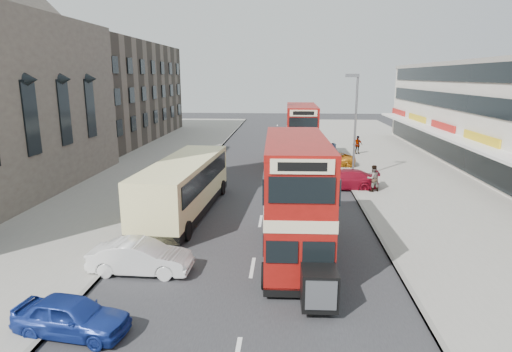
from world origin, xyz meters
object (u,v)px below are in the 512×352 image
at_px(street_lamp, 355,119).
at_px(car_right_b, 329,160).
at_px(car_left_front, 141,257).
at_px(car_right_c, 316,146).
at_px(car_right_a, 344,179).
at_px(pedestrian_far, 357,145).
at_px(bus_main, 296,198).
at_px(bus_second, 301,135).
at_px(cyclist, 319,164).
at_px(pedestrian_near, 373,178).
at_px(car_left_near, 72,316).
at_px(coach, 184,185).

bearing_deg(street_lamp, car_right_b, 102.68).
height_order(car_left_front, car_right_c, car_right_c).
xyz_separation_m(car_right_a, pedestrian_far, (3.18, 13.80, 0.38)).
distance_m(car_right_c, pedestrian_far, 4.29).
relative_size(bus_main, car_right_c, 2.27).
height_order(car_right_a, car_right_c, car_right_c).
bearing_deg(street_lamp, car_left_front, -123.45).
relative_size(bus_second, car_right_b, 2.10).
distance_m(street_lamp, cyclist, 5.69).
distance_m(pedestrian_near, cyclist, 7.49).
distance_m(car_left_near, pedestrian_near, 21.65).
bearing_deg(car_right_a, car_left_near, -28.23).
height_order(car_right_c, pedestrian_near, pedestrian_near).
bearing_deg(car_right_a, car_right_b, -176.21).
relative_size(coach, pedestrian_far, 6.07).
distance_m(car_left_near, cyclist, 26.07).
relative_size(coach, pedestrian_near, 6.01).
distance_m(car_right_c, pedestrian_near, 16.20).
bearing_deg(car_right_c, pedestrian_near, 5.50).
relative_size(bus_main, coach, 0.84).
relative_size(car_right_c, pedestrian_far, 2.24).
relative_size(car_left_front, pedestrian_far, 2.25).
bearing_deg(coach, pedestrian_far, 59.93).
relative_size(bus_main, pedestrian_far, 5.08).
bearing_deg(bus_main, car_left_front, 16.48).
bearing_deg(car_right_b, car_left_front, -20.34).
bearing_deg(car_right_b, pedestrian_near, 16.86).
xyz_separation_m(car_left_near, car_right_b, (10.62, 26.48, 0.01)).
bearing_deg(car_right_b, coach, -31.20).
xyz_separation_m(bus_main, car_left_near, (-7.10, -6.42, -2.11)).
xyz_separation_m(bus_second, pedestrian_far, (5.97, 5.41, -1.69)).
distance_m(car_left_near, car_left_front, 4.44).
bearing_deg(bus_second, pedestrian_far, -137.65).
xyz_separation_m(car_right_a, car_right_b, (-0.24, 7.88, -0.07)).
xyz_separation_m(coach, car_right_b, (9.89, 14.15, -1.11)).
bearing_deg(bus_second, cyclist, 117.87).
xyz_separation_m(bus_main, cyclist, (2.39, 17.86, -2.10)).
bearing_deg(car_right_a, bus_second, -159.54).
distance_m(street_lamp, car_right_c, 13.13).
height_order(street_lamp, bus_main, street_lamp).
height_order(street_lamp, pedestrian_near, street_lamp).
bearing_deg(car_right_c, bus_main, -10.37).
distance_m(bus_main, cyclist, 18.14).
bearing_deg(car_right_a, car_right_c, -174.27).
height_order(street_lamp, car_right_a, street_lamp).
bearing_deg(car_right_b, pedestrian_far, 153.75).
bearing_deg(car_right_a, car_left_front, -33.39).
relative_size(car_right_a, car_right_b, 1.06).
bearing_deg(street_lamp, cyclist, 126.63).
bearing_deg(cyclist, street_lamp, -60.21).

